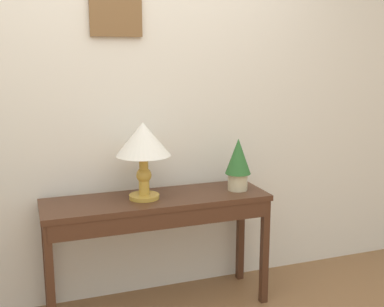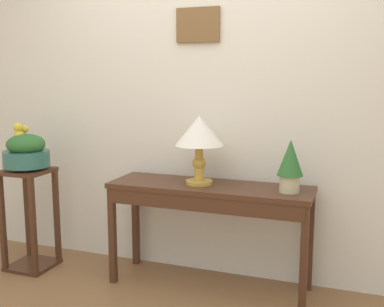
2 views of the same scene
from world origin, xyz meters
TOP-DOWN VIEW (x-y plane):
  - back_wall_with_art at (-0.00, 1.45)m, footprint 9.00×0.13m
  - console_table at (0.13, 1.12)m, footprint 1.40×0.43m
  - table_lamp at (0.05, 1.15)m, footprint 0.33×0.33m
  - potted_plant_on_console at (0.67, 1.13)m, footprint 0.17×0.17m

SIDE VIEW (x-z plane):
  - console_table at x=0.13m, z-range 0.27..1.01m
  - potted_plant_on_console at x=0.67m, z-range 0.75..1.09m
  - table_lamp at x=0.05m, z-range 0.84..1.31m
  - back_wall_with_art at x=0.00m, z-range 0.00..2.80m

